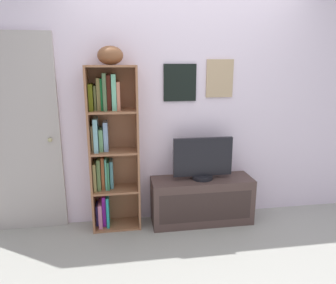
{
  "coord_description": "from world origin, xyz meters",
  "views": [
    {
      "loc": [
        -0.67,
        -2.11,
        1.68
      ],
      "look_at": [
        -0.21,
        0.85,
        0.93
      ],
      "focal_mm": 33.41,
      "sensor_mm": 36.0,
      "label": 1
    }
  ],
  "objects_px": {
    "football": "(110,55)",
    "door": "(18,136)",
    "television": "(203,159)",
    "bookshelf": "(109,147)",
    "tv_stand": "(202,200)"
  },
  "relations": [
    {
      "from": "bookshelf",
      "to": "door",
      "type": "xyz_separation_m",
      "value": [
        -0.87,
        0.08,
        0.12
      ]
    },
    {
      "from": "television",
      "to": "tv_stand",
      "type": "bearing_deg",
      "value": -90.0
    },
    {
      "from": "television",
      "to": "football",
      "type": "bearing_deg",
      "value": 177.41
    },
    {
      "from": "bookshelf",
      "to": "television",
      "type": "distance_m",
      "value": 0.98
    },
    {
      "from": "football",
      "to": "door",
      "type": "xyz_separation_m",
      "value": [
        -0.93,
        0.11,
        -0.77
      ]
    },
    {
      "from": "football",
      "to": "tv_stand",
      "type": "bearing_deg",
      "value": -2.66
    },
    {
      "from": "football",
      "to": "door",
      "type": "distance_m",
      "value": 1.21
    },
    {
      "from": "bookshelf",
      "to": "tv_stand",
      "type": "relative_size",
      "value": 1.55
    },
    {
      "from": "tv_stand",
      "to": "door",
      "type": "relative_size",
      "value": 0.55
    },
    {
      "from": "television",
      "to": "door",
      "type": "xyz_separation_m",
      "value": [
        -1.84,
        0.16,
        0.28
      ]
    },
    {
      "from": "bookshelf",
      "to": "football",
      "type": "height_order",
      "value": "football"
    },
    {
      "from": "football",
      "to": "bookshelf",
      "type": "bearing_deg",
      "value": 149.64
    },
    {
      "from": "door",
      "to": "television",
      "type": "bearing_deg",
      "value": -4.84
    },
    {
      "from": "tv_stand",
      "to": "television",
      "type": "distance_m",
      "value": 0.46
    },
    {
      "from": "football",
      "to": "television",
      "type": "distance_m",
      "value": 1.39
    }
  ]
}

